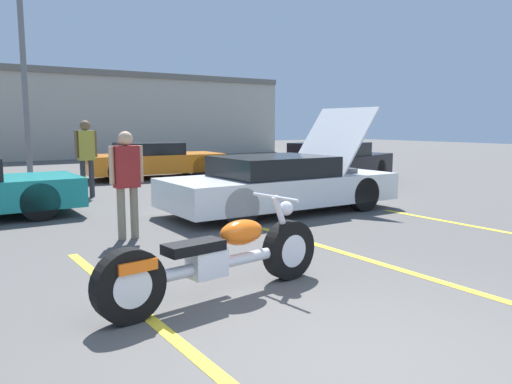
{
  "coord_description": "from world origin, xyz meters",
  "views": [
    {
      "loc": [
        -2.54,
        -2.27,
        1.73
      ],
      "look_at": [
        1.29,
        3.35,
        0.8
      ],
      "focal_mm": 35.0,
      "sensor_mm": 36.0,
      "label": 1
    }
  ],
  "objects": [
    {
      "name": "ground_plane",
      "position": [
        0.0,
        0.0,
        0.0
      ],
      "size": [
        80.0,
        80.0,
        0.0
      ],
      "primitive_type": "plane",
      "color": "#514F4C"
    },
    {
      "name": "parking_stripe_middle",
      "position": [
        -0.93,
        1.52,
        0.0
      ],
      "size": [
        0.12,
        5.86,
        0.01
      ],
      "primitive_type": "cube",
      "color": "yellow",
      "rests_on": "ground"
    },
    {
      "name": "parking_stripe_back",
      "position": [
        2.14,
        1.52,
        0.0
      ],
      "size": [
        0.12,
        5.86,
        0.01
      ],
      "primitive_type": "cube",
      "color": "yellow",
      "rests_on": "ground"
    },
    {
      "name": "light_pole",
      "position": [
        0.58,
        15.45,
        4.8
      ],
      "size": [
        1.21,
        0.28,
        8.83
      ],
      "color": "slate",
      "rests_on": "ground"
    },
    {
      "name": "motorcycle",
      "position": [
        -0.14,
        1.92,
        0.4
      ],
      "size": [
        2.61,
        0.7,
        0.97
      ],
      "rotation": [
        0.0,
        0.0,
        0.11
      ],
      "color": "black",
      "rests_on": "ground"
    },
    {
      "name": "show_car_hood_open",
      "position": [
        3.37,
        5.53,
        0.56
      ],
      "size": [
        4.7,
        1.98,
        2.07
      ],
      "rotation": [
        0.0,
        0.0,
        -0.02
      ],
      "color": "white",
      "rests_on": "ground"
    },
    {
      "name": "parked_car_right_row",
      "position": [
        7.64,
        8.66,
        0.58
      ],
      "size": [
        4.9,
        3.26,
        1.19
      ],
      "rotation": [
        0.0,
        0.0,
        0.33
      ],
      "color": "black",
      "rests_on": "ground"
    },
    {
      "name": "parked_car_mid_right_row",
      "position": [
        3.74,
        12.83,
        0.56
      ],
      "size": [
        4.43,
        2.24,
        1.14
      ],
      "rotation": [
        0.0,
        0.0,
        -0.1
      ],
      "color": "orange",
      "rests_on": "ground"
    },
    {
      "name": "spectator_near_motorcycle",
      "position": [
        0.76,
        9.69,
        1.09
      ],
      "size": [
        0.52,
        0.24,
        1.81
      ],
      "color": "#333338",
      "rests_on": "ground"
    },
    {
      "name": "spectator_midground",
      "position": [
        0.03,
        4.93,
        0.96
      ],
      "size": [
        0.52,
        0.21,
        1.62
      ],
      "color": "gray",
      "rests_on": "ground"
    }
  ]
}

